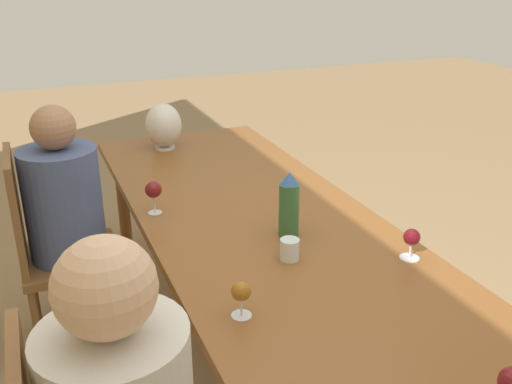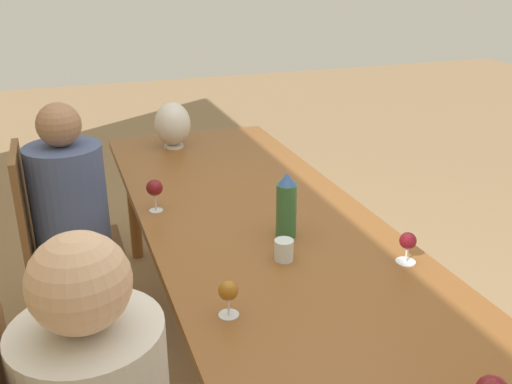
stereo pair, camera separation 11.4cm
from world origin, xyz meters
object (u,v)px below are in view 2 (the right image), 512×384
at_px(water_bottle, 286,206).
at_px(wine_glass_4, 228,292).
at_px(chair_far, 57,242).
at_px(person_far, 75,217).
at_px(wine_glass_3, 408,242).
at_px(wine_glass_2, 155,188).
at_px(water_tumbler, 284,250).
at_px(vase, 173,124).

relative_size(water_bottle, wine_glass_4, 2.23).
bearing_deg(chair_far, person_far, -90.00).
bearing_deg(person_far, wine_glass_3, -134.35).
xyz_separation_m(water_bottle, wine_glass_2, (0.40, 0.43, -0.02)).
distance_m(wine_glass_3, chair_far, 1.61).
distance_m(water_bottle, wine_glass_4, 0.57).
relative_size(wine_glass_3, chair_far, 0.12).
height_order(water_tumbler, person_far, person_far).
relative_size(water_tumbler, wine_glass_4, 0.67).
bearing_deg(chair_far, water_tumbler, -139.29).
xyz_separation_m(vase, chair_far, (-0.53, 0.68, -0.37)).
xyz_separation_m(wine_glass_2, wine_glass_3, (-0.74, -0.75, -0.02)).
bearing_deg(wine_glass_4, water_bottle, -39.98).
relative_size(water_tumbler, wine_glass_3, 0.68).
bearing_deg(water_tumbler, chair_far, 40.71).
distance_m(wine_glass_2, wine_glass_4, 0.84).
bearing_deg(wine_glass_3, water_tumbler, 68.27).
bearing_deg(vase, wine_glass_3, -162.66).
relative_size(wine_glass_4, chair_far, 0.12).
height_order(water_bottle, chair_far, water_bottle).
distance_m(vase, chair_far, 0.93).
xyz_separation_m(water_tumbler, wine_glass_4, (-0.26, 0.29, 0.04)).
distance_m(vase, wine_glass_3, 1.66).
height_order(water_tumbler, chair_far, chair_far).
xyz_separation_m(water_tumbler, wine_glass_2, (0.58, 0.35, 0.06)).
relative_size(vase, wine_glass_3, 2.26).
bearing_deg(water_bottle, wine_glass_4, 140.02).
relative_size(vase, wine_glass_2, 1.83).
bearing_deg(person_far, water_bottle, -133.60).
relative_size(water_bottle, vase, 1.00).
bearing_deg(water_tumbler, person_far, 37.19).
distance_m(vase, wine_glass_4, 1.70).
bearing_deg(wine_glass_3, wine_glass_2, 45.57).
bearing_deg(chair_far, wine_glass_2, -127.26).
xyz_separation_m(water_bottle, person_far, (0.73, 0.76, -0.25)).
relative_size(chair_far, person_far, 0.83).
height_order(water_tumbler, vase, vase).
xyz_separation_m(water_bottle, vase, (1.25, 0.17, 0.01)).
height_order(water_bottle, person_far, person_far).
bearing_deg(person_far, water_tumbler, -142.81).
bearing_deg(water_bottle, vase, 7.88).
bearing_deg(wine_glass_4, chair_far, 22.82).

